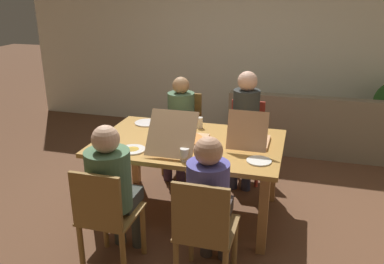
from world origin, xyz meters
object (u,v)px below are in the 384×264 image
Objects in this scene: person_2 at (112,183)px; chair_3 at (204,230)px; plate_1 at (132,149)px; plate_2 at (259,161)px; drinking_glass_0 at (215,150)px; drinking_glass_1 at (200,123)px; person_1 at (245,120)px; chair_0 at (184,128)px; pizza_box_1 at (249,139)px; couch at (313,130)px; person_0 at (180,119)px; person_3 at (210,197)px; drinking_glass_2 at (185,155)px; chair_1 at (246,136)px; drinking_glass_3 at (234,123)px; chair_2 at (106,217)px; pizza_box_0 at (181,139)px; plate_0 at (147,123)px; dining_table at (189,150)px.

chair_3 is at bearing -9.71° from person_2.
plate_2 is at bearing 3.08° from plate_1.
drinking_glass_1 is (-0.31, 0.67, -0.00)m from drinking_glass_0.
drinking_glass_0 is at bearing 41.43° from person_2.
plate_1 reaches higher than plate_2.
person_1 reaches higher than plate_2.
pizza_box_1 reaches higher than chair_0.
person_2 is 5.74× the size of plate_2.
person_1 reaches higher than chair_0.
couch is at bearing 57.64° from person_1.
person_3 is at bearing -65.86° from person_0.
chair_0 is at bearing 112.36° from person_3.
drinking_glass_0 is at bearing 33.71° from drinking_glass_2.
chair_1 is 0.61m from drinking_glass_3.
couch is at bearing 56.39° from plate_1.
chair_0 is 0.73× the size of person_1.
chair_2 is 1.46m from drinking_glass_1.
pizza_box_0 is 2.48m from couch.
drinking_glass_3 reaches higher than drinking_glass_0.
person_2 is 2.60× the size of pizza_box_1.
drinking_glass_0 reaches higher than plate_1.
chair_0 is at bearing 105.82° from pizza_box_0.
drinking_glass_2 is (0.09, -0.82, -0.00)m from drinking_glass_1.
chair_3 is at bearing -54.86° from plate_0.
person_0 reaches higher than drinking_glass_1.
plate_0 is at bearing 128.44° from person_3.
pizza_box_0 is 0.45m from plate_1.
drinking_glass_3 is at bearing -117.02° from couch.
drinking_glass_0 is at bearing -42.30° from dining_table.
pizza_box_1 reaches higher than couch.
plate_2 reaches higher than dining_table.
drinking_glass_2 is (-0.31, 0.56, 0.30)m from chair_3.
chair_2 is at bearing -81.18° from plate_0.
pizza_box_1 is at bearing -60.47° from drinking_glass_3.
couch is at bearing 62.98° from drinking_glass_3.
drinking_glass_2 is at bearing 52.40° from chair_2.
drinking_glass_1 is at bearing 107.95° from person_3.
drinking_glass_0 is at bearing -93.95° from chair_1.
chair_0 is at bearing 70.71° from plate_0.
person_2 is at bearing -118.24° from drinking_glass_3.
chair_2 is 0.79m from person_3.
drinking_glass_1 is (-0.40, 1.38, 0.30)m from chair_3.
dining_table is at bearing 115.22° from person_3.
chair_3 is 0.78× the size of person_3.
person_3 is 2.57× the size of pizza_box_1.
chair_3 is 6.77× the size of drinking_glass_3.
chair_2 is 7.49× the size of drinking_glass_0.
chair_1 is 3.75× the size of plate_1.
plate_0 is (-0.51, 0.46, -0.05)m from pizza_box_0.
plate_2 is at bearing -27.90° from plate_0.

